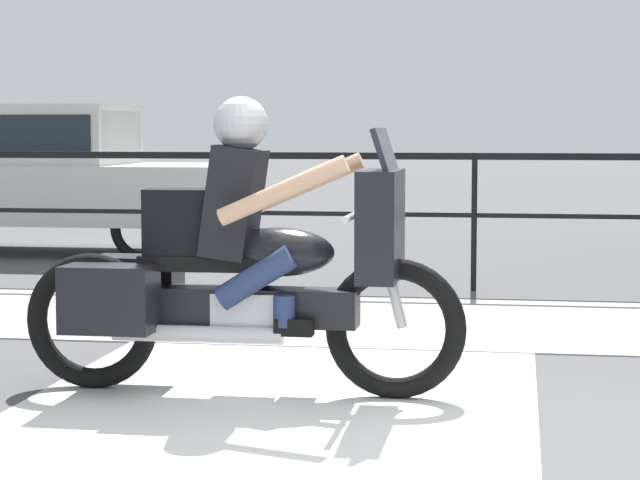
% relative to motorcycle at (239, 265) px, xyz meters
% --- Properties ---
extents(ground_plane, '(120.00, 120.00, 0.00)m').
position_rel_motorcycle_xyz_m(ground_plane, '(1.08, -0.78, -0.69)').
color(ground_plane, '#4C4C4F').
extents(sidewalk_band, '(44.00, 2.40, 0.01)m').
position_rel_motorcycle_xyz_m(sidewalk_band, '(1.08, 2.62, -0.69)').
color(sidewalk_band, '#99968E').
rests_on(sidewalk_band, ground).
extents(crosswalk_band, '(2.65, 6.00, 0.01)m').
position_rel_motorcycle_xyz_m(crosswalk_band, '(0.25, -0.98, -0.69)').
color(crosswalk_band, silver).
rests_on(crosswalk_band, ground).
extents(fence_railing, '(36.00, 0.05, 1.21)m').
position_rel_motorcycle_xyz_m(fence_railing, '(1.08, 4.46, 0.26)').
color(fence_railing, black).
rests_on(fence_railing, ground).
extents(motorcycle, '(2.40, 0.76, 1.59)m').
position_rel_motorcycle_xyz_m(motorcycle, '(0.00, 0.00, 0.00)').
color(motorcycle, black).
rests_on(motorcycle, ground).
extents(parked_car, '(4.40, 1.78, 1.68)m').
position_rel_motorcycle_xyz_m(parked_car, '(-3.96, 7.11, 0.27)').
color(parked_car, silver).
rests_on(parked_car, ground).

